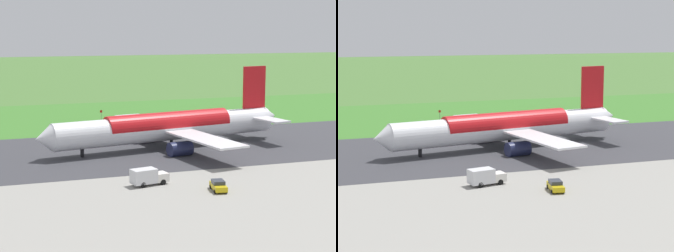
% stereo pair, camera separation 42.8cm
% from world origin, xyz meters
% --- Properties ---
extents(ground_plane, '(800.00, 800.00, 0.00)m').
position_xyz_m(ground_plane, '(0.00, 0.00, 0.00)').
color(ground_plane, '#477233').
extents(runway_asphalt, '(600.00, 39.64, 0.06)m').
position_xyz_m(runway_asphalt, '(0.00, 0.00, 0.03)').
color(runway_asphalt, '#38383D').
rests_on(runway_asphalt, ground).
extents(grass_verge_foreground, '(600.00, 80.00, 0.04)m').
position_xyz_m(grass_verge_foreground, '(0.00, -37.02, 0.02)').
color(grass_verge_foreground, '#3C782B').
rests_on(grass_verge_foreground, ground).
extents(airliner_main, '(53.94, 44.37, 15.88)m').
position_xyz_m(airliner_main, '(14.43, -0.07, 4.35)').
color(airliner_main, white).
rests_on(airliner_main, ground).
extents(service_truck_baggage, '(6.12, 3.31, 2.65)m').
position_xyz_m(service_truck_baggage, '(26.93, 26.32, 1.40)').
color(service_truck_baggage, silver).
rests_on(service_truck_baggage, ground).
extents(service_car_followme, '(2.44, 4.43, 1.62)m').
position_xyz_m(service_car_followme, '(17.97, 32.71, 0.84)').
color(service_car_followme, gold).
rests_on(service_car_followme, ground).
extents(no_stopping_sign, '(0.60, 0.10, 2.98)m').
position_xyz_m(no_stopping_sign, '(20.18, -37.86, 1.75)').
color(no_stopping_sign, slate).
rests_on(no_stopping_sign, ground).
extents(traffic_cone_orange, '(0.40, 0.40, 0.55)m').
position_xyz_m(traffic_cone_orange, '(25.62, -35.21, 0.28)').
color(traffic_cone_orange, orange).
rests_on(traffic_cone_orange, ground).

